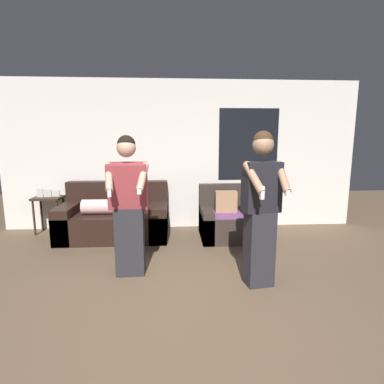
% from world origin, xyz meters
% --- Properties ---
extents(ground_plane, '(14.00, 14.00, 0.00)m').
position_xyz_m(ground_plane, '(0.00, 0.00, 0.00)').
color(ground_plane, brown).
extents(wall_back, '(6.50, 0.07, 2.70)m').
position_xyz_m(wall_back, '(0.02, 3.26, 1.35)').
color(wall_back, silver).
rests_on(wall_back, ground_plane).
extents(couch, '(1.77, 1.00, 0.91)m').
position_xyz_m(couch, '(-1.15, 2.73, 0.31)').
color(couch, black).
rests_on(couch, ground_plane).
extents(armchair, '(0.86, 0.86, 0.87)m').
position_xyz_m(armchair, '(0.73, 2.57, 0.30)').
color(armchair, '#332823').
rests_on(armchair, ground_plane).
extents(side_table, '(0.48, 0.38, 0.80)m').
position_xyz_m(side_table, '(-2.36, 3.01, 0.54)').
color(side_table, '#332319').
rests_on(side_table, ground_plane).
extents(person_left, '(0.52, 0.49, 1.69)m').
position_xyz_m(person_left, '(-0.69, 1.22, 0.85)').
color(person_left, '#28282D').
rests_on(person_left, ground_plane).
extents(person_right, '(0.45, 0.50, 1.73)m').
position_xyz_m(person_right, '(0.81, 0.86, 0.89)').
color(person_right, '#28282D').
rests_on(person_right, ground_plane).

